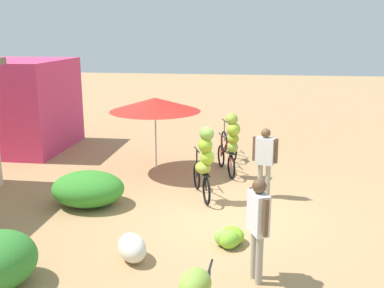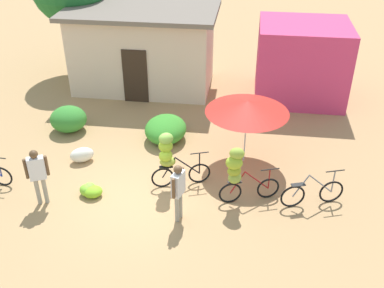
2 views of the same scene
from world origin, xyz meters
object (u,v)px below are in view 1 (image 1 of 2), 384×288
person_bystander (265,156)px  person_vendor (258,220)px  bicycle_by_shop (228,144)px  shop_pink (21,105)px  bicycle_near_pile (205,159)px  banana_pile_on_ground (229,237)px  produce_sack (132,248)px  bicycle_center_loaded (231,139)px  market_umbrella (155,104)px

person_bystander → person_vendor: bearing=177.6°
bicycle_by_shop → person_vendor: 6.99m
shop_pink → person_vendor: bearing=-133.3°
shop_pink → bicycle_near_pile: shop_pink is taller
person_vendor → banana_pile_on_ground: bearing=23.0°
produce_sack → person_bystander: (3.24, -2.17, 0.75)m
bicycle_near_pile → bicycle_center_loaded: size_ratio=1.02×
market_umbrella → banana_pile_on_ground: size_ratio=3.12×
bicycle_near_pile → market_umbrella: bearing=37.9°
market_umbrella → person_vendor: market_umbrella is taller
shop_pink → person_bystander: (-3.37, -7.54, -0.42)m
bicycle_center_loaded → person_vendor: bicycle_center_loaded is taller
banana_pile_on_ground → bicycle_by_shop: bearing=3.8°
bicycle_near_pile → bicycle_center_loaded: 1.89m
person_vendor → bicycle_by_shop: bearing=7.1°
bicycle_near_pile → produce_sack: bicycle_near_pile is taller
shop_pink → banana_pile_on_ground: size_ratio=4.23×
produce_sack → bicycle_by_shop: bearing=-10.1°
bicycle_center_loaded → market_umbrella: bearing=86.8°
bicycle_by_shop → banana_pile_on_ground: 5.81m
bicycle_near_pile → banana_pile_on_ground: 2.31m
shop_pink → market_umbrella: 5.10m
shop_pink → bicycle_near_pile: bearing=-121.3°
person_vendor → market_umbrella: bearing=27.5°
bicycle_center_loaded → bicycle_by_shop: (1.91, 0.17, -0.63)m
market_umbrella → produce_sack: size_ratio=3.38×
bicycle_center_loaded → bicycle_by_shop: size_ratio=1.01×
shop_pink → produce_sack: bearing=-140.9°
market_umbrella → bicycle_near_pile: size_ratio=1.39×
shop_pink → market_umbrella: shop_pink is taller
bicycle_by_shop → produce_sack: bearing=169.9°
shop_pink → bicycle_near_pile: (-3.80, -6.24, -0.42)m
produce_sack → person_vendor: size_ratio=0.43×
person_vendor → shop_pink: bearing=46.7°
shop_pink → bicycle_by_shop: shop_pink is taller
shop_pink → person_vendor: size_ratio=1.98×
shop_pink → produce_sack: 8.60m
bicycle_center_loaded → banana_pile_on_ground: (-3.88, -0.21, -0.84)m
shop_pink → person_vendor: shop_pink is taller
bicycle_center_loaded → produce_sack: bicycle_center_loaded is taller
banana_pile_on_ground → person_vendor: person_vendor is taller
produce_sack → shop_pink: bearing=39.1°
bicycle_center_loaded → person_vendor: (-4.99, -0.68, -0.00)m
market_umbrella → bicycle_by_shop: market_umbrella is taller
shop_pink → bicycle_by_shop: (-0.06, -6.54, -1.03)m
bicycle_center_loaded → person_bystander: size_ratio=1.04×
bicycle_by_shop → person_bystander: size_ratio=1.03×
banana_pile_on_ground → produce_sack: (-0.76, 1.55, 0.07)m
shop_pink → bicycle_center_loaded: 7.01m
bicycle_near_pile → shop_pink: bearing=58.7°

